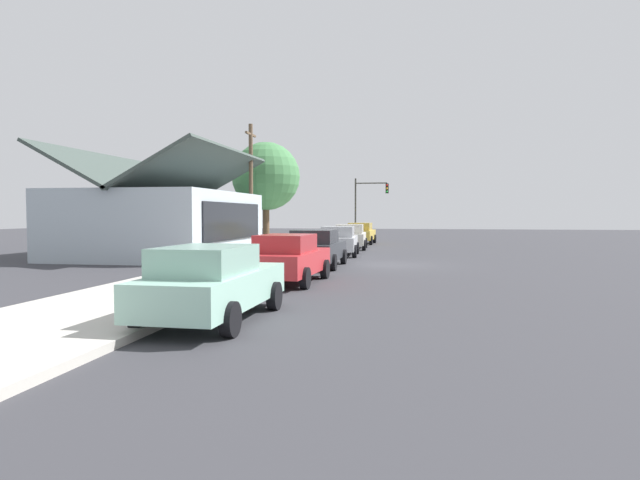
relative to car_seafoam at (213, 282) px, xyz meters
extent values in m
plane|color=#38383D|center=(13.48, -2.80, -0.82)|extent=(120.00, 120.00, 0.00)
cube|color=beige|center=(13.48, 2.80, -0.74)|extent=(60.00, 4.20, 0.16)
cube|color=#9ED1BC|center=(0.11, 0.00, -0.14)|extent=(4.71, 1.86, 0.70)
cube|color=#86B1A0|center=(-0.35, 0.01, 0.49)|extent=(2.27, 1.60, 0.56)
cylinder|color=black|center=(1.58, 0.85, -0.49)|extent=(0.66, 0.23, 0.66)
cylinder|color=black|center=(1.54, -0.91, -0.49)|extent=(0.66, 0.23, 0.66)
cylinder|color=black|center=(-1.32, 0.91, -0.49)|extent=(0.66, 0.23, 0.66)
cylinder|color=black|center=(-1.35, -0.85, -0.49)|extent=(0.66, 0.23, 0.66)
cube|color=red|center=(6.56, -0.11, -0.14)|extent=(4.54, 1.97, 0.70)
cube|color=#A9272B|center=(6.11, -0.09, 0.49)|extent=(2.22, 1.64, 0.56)
cylinder|color=black|center=(7.98, 0.68, -0.49)|extent=(0.67, 0.25, 0.66)
cylinder|color=black|center=(7.89, -1.05, -0.49)|extent=(0.67, 0.25, 0.66)
cylinder|color=black|center=(5.22, 0.83, -0.49)|extent=(0.67, 0.25, 0.66)
cylinder|color=black|center=(5.13, -0.91, -0.49)|extent=(0.67, 0.25, 0.66)
cube|color=#2D3035|center=(12.03, -0.03, -0.14)|extent=(4.84, 1.89, 0.70)
cube|color=#27292D|center=(11.55, -0.02, 0.49)|extent=(2.33, 1.65, 0.56)
cylinder|color=black|center=(13.54, 0.90, -0.49)|extent=(0.66, 0.22, 0.66)
cylinder|color=black|center=(13.53, -0.97, -0.49)|extent=(0.66, 0.22, 0.66)
cylinder|color=black|center=(10.54, 0.91, -0.49)|extent=(0.66, 0.22, 0.66)
cylinder|color=black|center=(10.53, -0.95, -0.49)|extent=(0.66, 0.22, 0.66)
cube|color=silver|center=(18.46, -0.05, -0.14)|extent=(4.54, 2.10, 0.70)
cube|color=#A0A2A6|center=(18.01, -0.08, 0.49)|extent=(2.22, 1.74, 0.56)
cylinder|color=black|center=(19.78, 0.95, -0.49)|extent=(0.67, 0.26, 0.66)
cylinder|color=black|center=(19.89, -0.89, -0.49)|extent=(0.67, 0.26, 0.66)
cylinder|color=black|center=(17.03, 0.79, -0.49)|extent=(0.67, 0.26, 0.66)
cylinder|color=black|center=(17.14, -1.05, -0.49)|extent=(0.67, 0.26, 0.66)
cube|color=silver|center=(24.09, -0.01, -0.14)|extent=(4.59, 2.10, 0.70)
cube|color=beige|center=(23.64, -0.04, 0.49)|extent=(2.24, 1.75, 0.56)
cylinder|color=black|center=(25.43, 0.99, -0.49)|extent=(0.67, 0.26, 0.66)
cylinder|color=black|center=(25.53, -0.86, -0.49)|extent=(0.67, 0.26, 0.66)
cylinder|color=black|center=(22.65, 0.84, -0.49)|extent=(0.67, 0.26, 0.66)
cylinder|color=black|center=(22.75, -1.01, -0.49)|extent=(0.67, 0.26, 0.66)
cube|color=gold|center=(30.38, -0.06, -0.14)|extent=(4.39, 1.91, 0.70)
cube|color=gold|center=(29.95, -0.05, 0.49)|extent=(2.13, 1.64, 0.56)
cylinder|color=black|center=(31.75, 0.81, -0.49)|extent=(0.67, 0.24, 0.66)
cylinder|color=black|center=(31.71, -1.00, -0.49)|extent=(0.67, 0.24, 0.66)
cylinder|color=black|center=(29.05, 0.87, -0.49)|extent=(0.67, 0.24, 0.66)
cylinder|color=black|center=(29.01, -0.93, -0.49)|extent=(0.67, 0.24, 0.66)
cube|color=#ADBCC6|center=(16.57, 9.20, 0.89)|extent=(10.69, 7.91, 3.40)
cube|color=black|center=(16.57, 5.20, 1.06)|extent=(8.55, 0.08, 1.91)
cube|color=#3F4C47|center=(16.57, 7.22, 3.64)|extent=(11.29, 4.25, 2.36)
cube|color=#3F4C47|center=(16.57, 11.18, 3.64)|extent=(11.29, 4.25, 2.36)
cylinder|color=brown|center=(24.72, 5.75, 0.95)|extent=(0.44, 0.44, 3.52)
sphere|color=#47844C|center=(24.72, 5.75, 3.96)|extent=(4.55, 4.55, 4.55)
cylinder|color=#383833|center=(34.45, 0.80, 1.78)|extent=(0.14, 0.14, 5.20)
cylinder|color=#383833|center=(34.45, -0.50, 3.98)|extent=(0.10, 2.60, 0.10)
cube|color=black|center=(34.45, -1.80, 3.53)|extent=(0.28, 0.24, 0.80)
sphere|color=red|center=(34.30, -1.80, 3.79)|extent=(0.16, 0.16, 0.16)
sphere|color=yellow|center=(34.30, -1.80, 3.53)|extent=(0.16, 0.16, 0.16)
sphere|color=green|center=(34.30, -1.80, 3.27)|extent=(0.16, 0.16, 0.16)
cylinder|color=brown|center=(20.20, 5.40, 2.93)|extent=(0.24, 0.24, 7.50)
cube|color=brown|center=(20.20, 5.40, 6.08)|extent=(1.80, 0.12, 0.12)
cylinder|color=red|center=(24.43, 1.40, -0.38)|extent=(0.22, 0.22, 0.55)
sphere|color=red|center=(24.43, 1.40, -0.04)|extent=(0.18, 0.18, 0.18)
camera|label=1|loc=(-10.73, -4.15, 1.42)|focal=30.68mm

